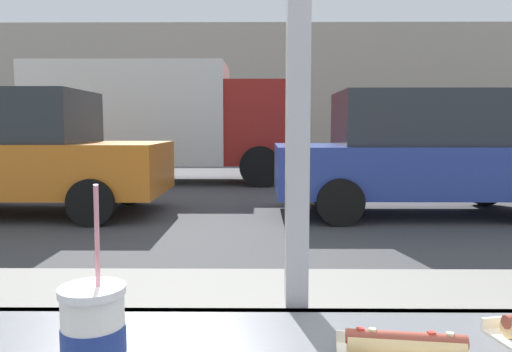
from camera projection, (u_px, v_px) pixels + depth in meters
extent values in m
plane|color=#424244|center=(265.00, 198.00, 9.12)|extent=(60.00, 60.00, 0.00)
cube|color=#404245|center=(298.00, 315.00, 1.09)|extent=(2.09, 0.02, 0.02)
cube|color=#9E9EA3|center=(298.00, 24.00, 1.08)|extent=(0.05, 0.08, 1.26)
cube|color=#A89E8E|center=(262.00, 90.00, 22.99)|extent=(28.00, 1.20, 5.98)
cylinder|color=white|center=(94.00, 344.00, 0.74)|extent=(0.09, 0.09, 0.16)
cylinder|color=navy|center=(94.00, 339.00, 0.74)|extent=(0.10, 0.10, 0.04)
cylinder|color=black|center=(92.00, 297.00, 0.74)|extent=(0.09, 0.09, 0.01)
cylinder|color=white|center=(92.00, 291.00, 0.74)|extent=(0.10, 0.10, 0.01)
cylinder|color=pink|center=(97.00, 250.00, 0.72)|extent=(0.02, 0.04, 0.20)
cube|color=silver|center=(401.00, 341.00, 0.90)|extent=(0.23, 0.04, 0.03)
cylinder|color=#DBB77A|center=(405.00, 346.00, 0.86)|extent=(0.20, 0.07, 0.04)
cylinder|color=brown|center=(405.00, 339.00, 0.86)|extent=(0.21, 0.05, 0.03)
cube|color=red|center=(360.00, 330.00, 0.86)|extent=(0.01, 0.01, 0.01)
cube|color=red|center=(431.00, 334.00, 0.85)|extent=(0.01, 0.01, 0.01)
cube|color=beige|center=(450.00, 335.00, 0.84)|extent=(0.02, 0.01, 0.01)
cube|color=beige|center=(372.00, 331.00, 0.86)|extent=(0.01, 0.01, 0.01)
cube|color=orange|center=(28.00, 168.00, 7.45)|extent=(4.12, 1.88, 0.76)
cube|color=#282D33|center=(14.00, 117.00, 7.38)|extent=(2.14, 1.65, 0.78)
cylinder|color=black|center=(129.00, 186.00, 8.42)|extent=(0.64, 0.18, 0.64)
cylinder|color=black|center=(91.00, 203.00, 6.55)|extent=(0.64, 0.18, 0.64)
cube|color=#283D93|center=(422.00, 169.00, 7.40)|extent=(4.39, 1.76, 0.73)
cube|color=#282D33|center=(415.00, 118.00, 7.33)|extent=(2.28, 1.55, 0.79)
cylinder|color=black|center=(485.00, 186.00, 8.30)|extent=(0.64, 0.18, 0.64)
cylinder|color=black|center=(324.00, 186.00, 8.33)|extent=(0.64, 0.18, 0.64)
cylinder|color=black|center=(340.00, 202.00, 6.57)|extent=(0.64, 0.18, 0.64)
cube|color=silver|center=(132.00, 114.00, 11.74)|extent=(4.50, 2.20, 2.32)
cube|color=maroon|center=(260.00, 123.00, 11.74)|extent=(1.90, 2.10, 1.90)
cylinder|color=black|center=(260.00, 160.00, 12.88)|extent=(0.90, 0.24, 0.90)
cylinder|color=black|center=(260.00, 167.00, 10.79)|extent=(0.90, 0.24, 0.90)
cylinder|color=black|center=(116.00, 160.00, 12.96)|extent=(0.90, 0.24, 0.90)
cylinder|color=black|center=(87.00, 167.00, 10.77)|extent=(0.90, 0.24, 0.90)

